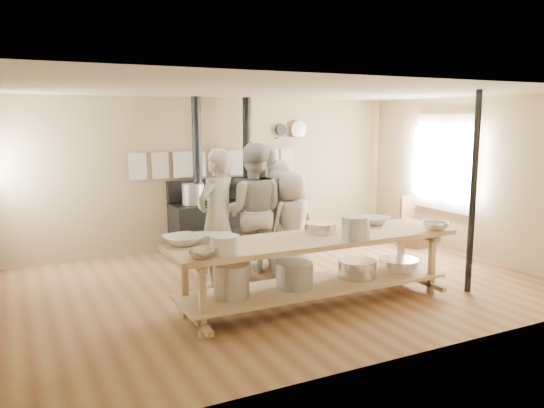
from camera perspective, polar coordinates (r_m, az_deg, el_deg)
name	(u,v)px	position (r m, az deg, el deg)	size (l,w,h in m)	color
ground	(282,284)	(7.33, 1.05, -8.65)	(7.00, 7.00, 0.00)	brown
room_shell	(282,166)	(7.01, 1.09, 4.09)	(7.00, 7.00, 7.00)	tan
window_right	(445,163)	(9.57, 18.12, 4.25)	(0.09, 1.50, 1.65)	beige
stove	(224,221)	(9.08, -5.18, -1.82)	(1.90, 0.75, 2.60)	black
towel_rail	(218,160)	(9.20, -5.88, 4.77)	(3.00, 0.04, 0.47)	#9D8259
back_wall_shelf	(291,132)	(9.82, 2.09, 7.75)	(0.63, 0.14, 0.32)	#9D8259
prep_table	(316,264)	(6.43, 4.73, -6.41)	(3.60, 0.90, 0.85)	#9D8259
support_post	(473,193)	(7.23, 20.83, 1.06)	(0.08, 0.08, 2.60)	black
cook_far_left	(217,219)	(7.06, -5.96, -1.60)	(0.68, 0.45, 1.86)	#A6A293
cook_left	(253,212)	(7.43, -2.06, -0.82)	(0.93, 0.72, 1.91)	#A6A293
cook_center	(293,224)	(7.60, 2.24, -2.20)	(0.73, 0.48, 1.50)	#A6A293
cook_right	(269,210)	(7.74, -0.35, -0.62)	(1.09, 0.45, 1.86)	#A6A293
cook_by_window	(278,214)	(8.02, 0.62, -1.10)	(1.05, 0.61, 1.63)	#A6A293
chair	(415,232)	(9.75, 15.11, -2.89)	(0.52, 0.52, 0.89)	brown
bowl_white_a	(183,240)	(6.02, -9.58, -3.84)	(0.43, 0.43, 0.10)	white
bowl_steel_a	(202,254)	(5.41, -7.51, -5.34)	(0.29, 0.29, 0.09)	silver
bowl_white_b	(373,220)	(7.21, 10.84, -1.74)	(0.41, 0.41, 0.10)	white
bowl_steel_b	(435,226)	(7.02, 17.15, -2.27)	(0.32, 0.32, 0.10)	silver
roasting_pan	(213,237)	(6.13, -6.38, -3.59)	(0.41, 0.27, 0.09)	#B2B2B7
mixing_bowl_large	(321,228)	(6.58, 5.25, -2.54)	(0.39, 0.39, 0.13)	silver
bucket_galv	(355,228)	(6.22, 8.88, -2.59)	(0.30, 0.30, 0.27)	gray
deep_bowl_enamel	(225,245)	(5.55, -5.11, -4.37)	(0.31, 0.31, 0.19)	white
pitcher	(364,230)	(6.30, 9.83, -2.73)	(0.14, 0.14, 0.22)	white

